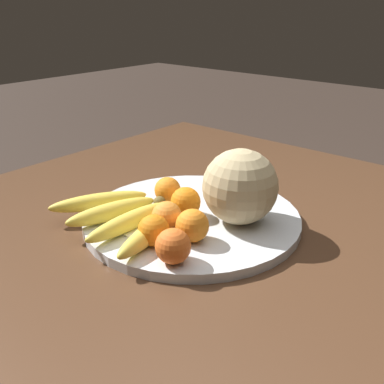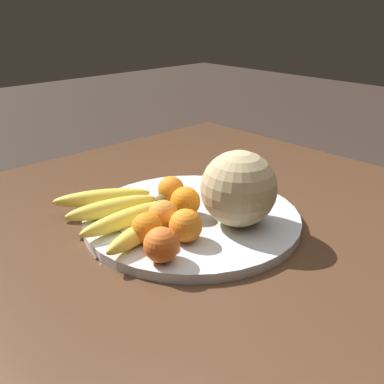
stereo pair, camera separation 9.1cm
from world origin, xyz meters
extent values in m
cube|color=#4C301E|center=(0.00, 0.00, 0.71)|extent=(1.32, 1.17, 0.04)
cube|color=#4C301E|center=(-0.57, -0.50, 0.35)|extent=(0.07, 0.07, 0.69)
cylinder|color=silver|center=(-0.04, -0.01, 0.74)|extent=(0.44, 0.44, 0.02)
torus|color=#1E4C56|center=(-0.04, -0.01, 0.75)|extent=(0.44, 0.44, 0.01)
sphere|color=tan|center=(-0.08, 0.08, 0.83)|extent=(0.15, 0.15, 0.15)
sphere|color=brown|center=(-0.01, -0.08, 0.77)|extent=(0.03, 0.03, 0.03)
ellipsoid|color=gold|center=(0.07, -0.18, 0.77)|extent=(0.20, 0.13, 0.04)
ellipsoid|color=gold|center=(0.08, -0.12, 0.77)|extent=(0.20, 0.08, 0.04)
ellipsoid|color=gold|center=(0.09, -0.06, 0.77)|extent=(0.20, 0.04, 0.03)
ellipsoid|color=gold|center=(0.09, 0.00, 0.77)|extent=(0.21, 0.08, 0.04)
sphere|color=orange|center=(-0.03, -0.02, 0.78)|extent=(0.06, 0.06, 0.06)
sphere|color=orange|center=(0.09, 0.01, 0.78)|extent=(0.06, 0.06, 0.06)
sphere|color=orange|center=(-0.06, -0.09, 0.78)|extent=(0.06, 0.06, 0.06)
sphere|color=orange|center=(0.12, 0.08, 0.78)|extent=(0.06, 0.06, 0.06)
sphere|color=orange|center=(0.04, 0.06, 0.78)|extent=(0.06, 0.06, 0.06)
sphere|color=orange|center=(0.04, -0.01, 0.78)|extent=(0.06, 0.06, 0.06)
cube|color=white|center=(0.07, -0.04, 0.75)|extent=(0.08, 0.04, 0.00)
camera|label=1|loc=(0.59, 0.53, 1.16)|focal=42.00mm
camera|label=2|loc=(0.53, 0.59, 1.16)|focal=42.00mm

